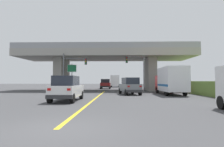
{
  "coord_description": "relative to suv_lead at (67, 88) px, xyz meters",
  "views": [
    {
      "loc": [
        2.04,
        -6.51,
        1.61
      ],
      "look_at": [
        1.46,
        14.32,
        2.42
      ],
      "focal_mm": 31.44,
      "sensor_mm": 36.0,
      "label": 1
    }
  ],
  "objects": [
    {
      "name": "traffic_signal_farside",
      "position": [
        -2.83,
        13.41,
        2.66
      ],
      "size": [
        3.62,
        0.36,
        5.79
      ],
      "color": "#56595E",
      "rests_on": "ground"
    },
    {
      "name": "sedan_oncoming",
      "position": [
        1.59,
        25.36,
        -0.0
      ],
      "size": [
        2.05,
        4.28,
        2.02
      ],
      "color": "maroon",
      "rests_on": "ground"
    },
    {
      "name": "lane_divider_stripe",
      "position": [
        2.04,
        3.11,
        -1.01
      ],
      "size": [
        0.2,
        24.73,
        0.01
      ],
      "primitive_type": "cube",
      "color": "yellow",
      "rests_on": "ground"
    },
    {
      "name": "semi_truck_distant",
      "position": [
        3.41,
        37.94,
        0.62
      ],
      "size": [
        2.33,
        7.0,
        3.1
      ],
      "color": "navy",
      "rests_on": "ground"
    },
    {
      "name": "overpass_bridge",
      "position": [
        2.04,
        18.22,
        4.41
      ],
      "size": [
        29.11,
        9.07,
        7.57
      ],
      "color": "gray",
      "rests_on": "ground"
    },
    {
      "name": "suv_lead",
      "position": [
        0.0,
        0.0,
        0.0
      ],
      "size": [
        1.91,
        4.63,
        2.02
      ],
      "color": "silver",
      "rests_on": "ground"
    },
    {
      "name": "traffic_signal_nearside",
      "position": [
        7.22,
        14.09,
        2.78
      ],
      "size": [
        2.86,
        0.36,
        5.99
      ],
      "color": "slate",
      "rests_on": "ground"
    },
    {
      "name": "highway_sign",
      "position": [
        -3.36,
        15.99,
        2.23
      ],
      "size": [
        1.51,
        0.17,
        4.44
      ],
      "color": "slate",
      "rests_on": "ground"
    },
    {
      "name": "box_truck",
      "position": [
        10.44,
        7.87,
        0.67
      ],
      "size": [
        2.33,
        7.36,
        3.21
      ],
      "color": "red",
      "rests_on": "ground"
    },
    {
      "name": "suv_crossing",
      "position": [
        5.57,
        7.85,
        -0.0
      ],
      "size": [
        2.66,
        4.57,
        2.02
      ],
      "rotation": [
        0.0,
        0.0,
        0.2
      ],
      "color": "slate",
      "rests_on": "ground"
    },
    {
      "name": "ground",
      "position": [
        2.04,
        18.22,
        -1.01
      ],
      "size": [
        160.0,
        160.0,
        0.0
      ],
      "primitive_type": "plane",
      "color": "#424244"
    }
  ]
}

